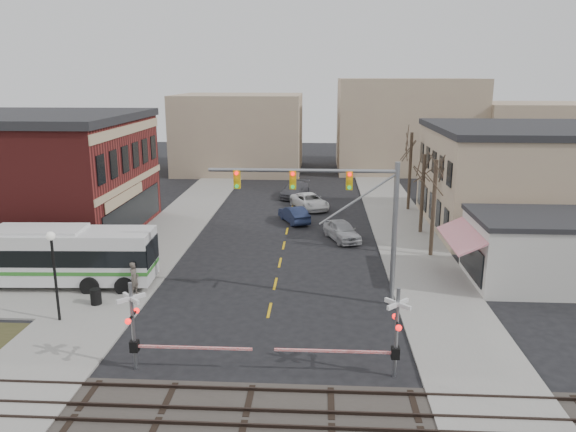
% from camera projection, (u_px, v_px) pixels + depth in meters
% --- Properties ---
extents(ground, '(160.00, 160.00, 0.00)m').
position_uv_depth(ground, '(266.00, 326.00, 28.53)').
color(ground, black).
rests_on(ground, ground).
extents(sidewalk_west, '(5.00, 60.00, 0.12)m').
position_uv_depth(sidewalk_west, '(179.00, 223.00, 48.41)').
color(sidewalk_west, gray).
rests_on(sidewalk_west, ground).
extents(sidewalk_east, '(5.00, 60.00, 0.12)m').
position_uv_depth(sidewalk_east, '(401.00, 226.00, 47.35)').
color(sidewalk_east, gray).
rests_on(sidewalk_east, ground).
extents(ballast_strip, '(160.00, 5.00, 0.06)m').
position_uv_depth(ballast_strip, '(245.00, 419.00, 20.78)').
color(ballast_strip, '#332D28').
rests_on(ballast_strip, ground).
extents(rail_tracks, '(160.00, 3.91, 0.14)m').
position_uv_depth(rail_tracks, '(245.00, 417.00, 20.76)').
color(rail_tracks, '#2D231E').
rests_on(rail_tracks, ground).
extents(tan_building, '(20.30, 15.30, 8.50)m').
position_uv_depth(tan_building, '(558.00, 178.00, 45.62)').
color(tan_building, tan).
rests_on(tan_building, ground).
extents(awning_shop, '(9.74, 6.20, 4.30)m').
position_uv_depth(awning_shop, '(540.00, 250.00, 33.88)').
color(awning_shop, beige).
rests_on(awning_shop, ground).
extents(tree_east_a, '(0.28, 0.28, 6.75)m').
position_uv_depth(tree_east_a, '(433.00, 208.00, 38.71)').
color(tree_east_a, '#382B21').
rests_on(tree_east_a, sidewalk_east).
extents(tree_east_b, '(0.28, 0.28, 6.30)m').
position_uv_depth(tree_east_b, '(422.00, 194.00, 44.55)').
color(tree_east_b, '#382B21').
rests_on(tree_east_b, sidewalk_east).
extents(tree_east_c, '(0.28, 0.28, 7.20)m').
position_uv_depth(tree_east_c, '(410.00, 171.00, 52.18)').
color(tree_east_c, '#382B21').
rests_on(tree_east_c, sidewalk_east).
extents(transit_bus, '(13.58, 3.57, 3.47)m').
position_uv_depth(transit_bus, '(41.00, 255.00, 33.55)').
color(transit_bus, silver).
rests_on(transit_bus, ground).
extents(traffic_signal_mast, '(10.16, 0.30, 8.00)m').
position_uv_depth(traffic_signal_mast, '(343.00, 203.00, 30.04)').
color(traffic_signal_mast, gray).
rests_on(traffic_signal_mast, ground).
extents(rr_crossing_west, '(5.60, 1.36, 4.00)m').
position_uv_depth(rr_crossing_west, '(143.00, 328.00, 23.89)').
color(rr_crossing_west, gray).
rests_on(rr_crossing_west, ground).
extents(rr_crossing_east, '(5.60, 1.36, 4.00)m').
position_uv_depth(rr_crossing_east, '(386.00, 334.00, 23.34)').
color(rr_crossing_east, gray).
rests_on(rr_crossing_east, ground).
extents(street_lamp, '(0.44, 0.44, 4.74)m').
position_uv_depth(street_lamp, '(53.00, 258.00, 28.21)').
color(street_lamp, black).
rests_on(street_lamp, sidewalk_west).
extents(trash_bin, '(0.60, 0.60, 0.88)m').
position_uv_depth(trash_bin, '(96.00, 297.00, 30.92)').
color(trash_bin, black).
rests_on(trash_bin, sidewalk_west).
extents(car_a, '(3.22, 4.82, 1.53)m').
position_uv_depth(car_a, '(342.00, 231.00, 43.30)').
color(car_a, '#A4A5A8').
rests_on(car_a, ground).
extents(car_b, '(3.08, 4.54, 1.42)m').
position_uv_depth(car_b, '(294.00, 214.00, 48.57)').
color(car_b, '#17203B').
rests_on(car_b, ground).
extents(car_c, '(4.29, 5.71, 1.44)m').
position_uv_depth(car_c, '(310.00, 201.00, 53.53)').
color(car_c, white).
rests_on(car_c, ground).
extents(car_d, '(3.37, 5.59, 1.52)m').
position_uv_depth(car_d, '(295.00, 190.00, 58.65)').
color(car_d, '#49494F').
rests_on(car_d, ground).
extents(pedestrian_near, '(0.63, 0.81, 1.95)m').
position_uv_depth(pedestrian_near, '(134.00, 279.00, 32.13)').
color(pedestrian_near, '#554C44').
rests_on(pedestrian_near, sidewalk_west).
extents(pedestrian_far, '(1.09, 1.09, 1.78)m').
position_uv_depth(pedestrian_far, '(131.00, 257.00, 36.17)').
color(pedestrian_far, '#394364').
rests_on(pedestrian_far, sidewalk_west).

